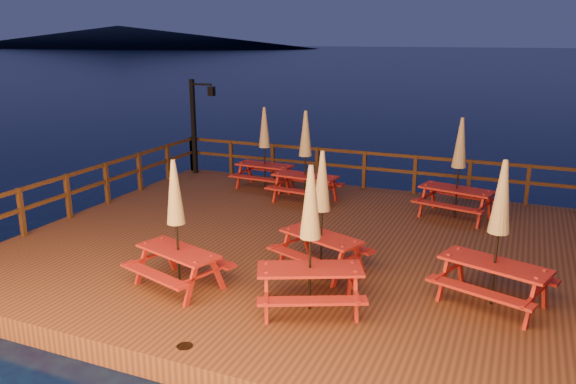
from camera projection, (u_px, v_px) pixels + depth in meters
name	position (u px, v px, depth m)	size (l,w,h in m)	color
ground	(303.00, 259.00, 12.23)	(500.00, 500.00, 0.00)	black
deck	(303.00, 250.00, 12.18)	(12.00, 10.00, 0.40)	#4F2A19
deck_piles	(303.00, 272.00, 12.31)	(11.44, 9.44, 1.40)	#3C2313
railing	(330.00, 188.00, 13.50)	(11.80, 9.75, 1.10)	#3C2313
lamp_post	(198.00, 118.00, 17.71)	(0.85, 0.18, 3.00)	black
headland_left	(119.00, 37.00, 239.81)	(180.00, 84.00, 9.00)	black
picnic_table_0	(265.00, 147.00, 16.10)	(1.72, 1.44, 2.36)	maroon
picnic_table_1	(322.00, 210.00, 10.37)	(1.99, 1.83, 2.30)	maroon
picnic_table_2	(310.00, 237.00, 8.81)	(2.10, 1.96, 2.40)	maroon
picnic_table_3	(459.00, 167.00, 13.41)	(2.00, 1.77, 2.46)	maroon
picnic_table_4	(305.00, 155.00, 14.74)	(1.83, 1.55, 2.44)	maroon
picnic_table_5	(176.00, 223.00, 9.65)	(1.93, 1.74, 2.30)	maroon
picnic_table_6	(498.00, 232.00, 8.96)	(2.07, 1.87, 2.45)	maroon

